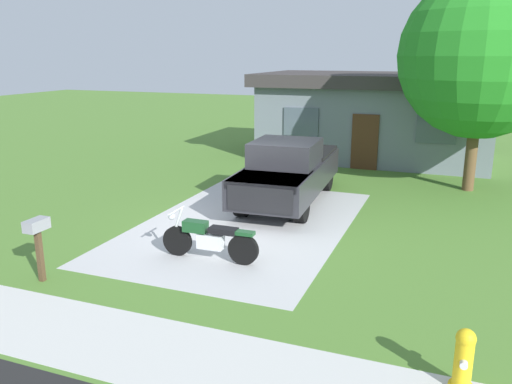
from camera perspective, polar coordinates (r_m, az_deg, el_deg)
The scene contains 9 objects.
ground_plane at distance 13.57m, azimuth -1.17°, elevation -3.55°, with size 80.00×80.00×0.00m, color #4E792F.
driveway_pad at distance 13.57m, azimuth -1.17°, elevation -3.54°, with size 5.11×8.16×0.01m, color #B9B9B9.
sidewalk_strip at distance 8.79m, azimuth -16.72°, elevation -15.03°, with size 36.00×1.80×0.01m, color beige.
motorcycle at distance 11.20m, azimuth -5.19°, elevation -5.11°, with size 2.21×0.70×1.09m.
pickup_truck at distance 15.48m, azimuth 3.65°, elevation 2.41°, with size 2.28×5.72×1.90m.
fire_hydrant at distance 7.65m, azimuth 21.76°, elevation -16.68°, with size 0.32×0.40×0.87m.
mailbox at distance 10.80m, azimuth -22.80°, elevation -4.20°, with size 0.26×0.48×1.26m.
shade_tree at distance 17.77m, azimuth 23.47°, elevation 13.49°, with size 5.06×5.06×6.75m.
neighbor_house at distance 22.57m, azimuth 13.00°, elevation 8.17°, with size 9.60×5.60×3.50m.
Camera 1 is at (4.90, -11.90, 4.30)m, focal length 36.56 mm.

